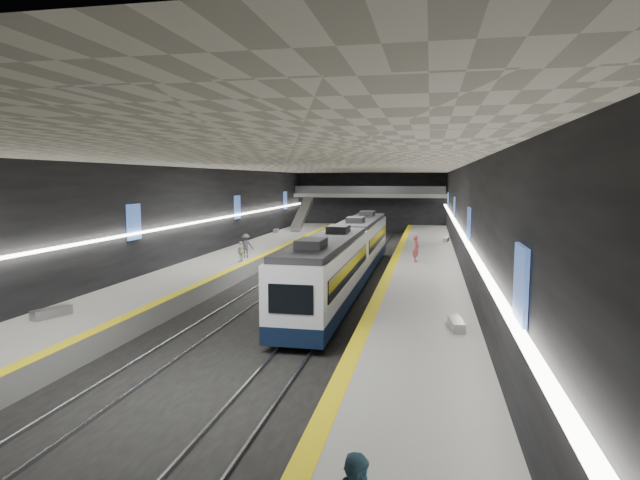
% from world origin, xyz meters
% --- Properties ---
extents(ground, '(70.00, 70.00, 0.00)m').
position_xyz_m(ground, '(0.00, 0.00, 0.00)').
color(ground, black).
rests_on(ground, ground).
extents(ceiling, '(20.00, 70.00, 0.04)m').
position_xyz_m(ceiling, '(0.00, 0.00, 8.00)').
color(ceiling, beige).
rests_on(ceiling, wall_left).
extents(wall_left, '(0.04, 70.00, 8.00)m').
position_xyz_m(wall_left, '(-10.00, 0.00, 4.00)').
color(wall_left, black).
rests_on(wall_left, ground).
extents(wall_right, '(0.04, 70.00, 8.00)m').
position_xyz_m(wall_right, '(10.00, 0.00, 4.00)').
color(wall_right, black).
rests_on(wall_right, ground).
extents(wall_back, '(20.00, 0.04, 8.00)m').
position_xyz_m(wall_back, '(0.00, 35.00, 4.00)').
color(wall_back, black).
rests_on(wall_back, ground).
extents(platform_left, '(5.00, 70.00, 1.00)m').
position_xyz_m(platform_left, '(-7.50, 0.00, 0.50)').
color(platform_left, slate).
rests_on(platform_left, ground).
extents(tile_surface_left, '(5.00, 70.00, 0.02)m').
position_xyz_m(tile_surface_left, '(-7.50, 0.00, 1.01)').
color(tile_surface_left, '#999894').
rests_on(tile_surface_left, platform_left).
extents(tactile_strip_left, '(0.60, 70.00, 0.02)m').
position_xyz_m(tactile_strip_left, '(-5.30, 0.00, 1.02)').
color(tactile_strip_left, yellow).
rests_on(tactile_strip_left, platform_left).
extents(platform_right, '(5.00, 70.00, 1.00)m').
position_xyz_m(platform_right, '(7.50, 0.00, 0.50)').
color(platform_right, slate).
rests_on(platform_right, ground).
extents(tile_surface_right, '(5.00, 70.00, 0.02)m').
position_xyz_m(tile_surface_right, '(7.50, 0.00, 1.01)').
color(tile_surface_right, '#999894').
rests_on(tile_surface_right, platform_right).
extents(tactile_strip_right, '(0.60, 70.00, 0.02)m').
position_xyz_m(tactile_strip_right, '(5.30, 0.00, 1.02)').
color(tactile_strip_right, yellow).
rests_on(tactile_strip_right, platform_right).
extents(rails, '(6.52, 70.00, 0.12)m').
position_xyz_m(rails, '(-0.00, 0.00, 0.06)').
color(rails, gray).
rests_on(rails, ground).
extents(train, '(2.69, 30.04, 3.60)m').
position_xyz_m(train, '(2.50, -2.47, 2.20)').
color(train, '#0D1A32').
rests_on(train, ground).
extents(ad_posters, '(19.94, 53.50, 2.20)m').
position_xyz_m(ad_posters, '(-0.00, 1.00, 4.50)').
color(ad_posters, '#3A5DB0').
rests_on(ad_posters, wall_left).
extents(cove_light_left, '(0.25, 68.60, 0.12)m').
position_xyz_m(cove_light_left, '(-9.80, 0.00, 3.80)').
color(cove_light_left, white).
rests_on(cove_light_left, wall_left).
extents(cove_light_right, '(0.25, 68.60, 0.12)m').
position_xyz_m(cove_light_right, '(9.80, 0.00, 3.80)').
color(cove_light_right, white).
rests_on(cove_light_right, wall_right).
extents(mezzanine_bridge, '(20.00, 3.00, 1.50)m').
position_xyz_m(mezzanine_bridge, '(0.00, 32.93, 5.04)').
color(mezzanine_bridge, gray).
rests_on(mezzanine_bridge, wall_left).
extents(escalator, '(1.20, 7.50, 3.92)m').
position_xyz_m(escalator, '(-7.50, 26.00, 2.90)').
color(escalator, '#99999E').
rests_on(escalator, platform_left).
extents(bench_left_near, '(1.05, 1.82, 0.43)m').
position_xyz_m(bench_left_near, '(-8.51, -17.35, 1.21)').
color(bench_left_near, '#99999E').
rests_on(bench_left_near, platform_left).
extents(bench_left_far, '(0.73, 1.75, 0.42)m').
position_xyz_m(bench_left_far, '(-9.50, 21.37, 1.21)').
color(bench_left_far, '#99999E').
rests_on(bench_left_far, platform_left).
extents(bench_right_near, '(0.67, 1.73, 0.41)m').
position_xyz_m(bench_right_near, '(9.01, -15.69, 1.21)').
color(bench_right_near, '#99999E').
rests_on(bench_right_near, platform_right).
extents(bench_right_far, '(0.64, 1.65, 0.39)m').
position_xyz_m(bench_right_far, '(9.50, 16.34, 1.20)').
color(bench_right_far, '#99999E').
rests_on(bench_right_far, platform_right).
extents(passenger_right_a, '(0.52, 0.75, 1.98)m').
position_xyz_m(passenger_right_a, '(6.91, 2.10, 1.99)').
color(passenger_right_a, '#B44345').
rests_on(passenger_right_a, platform_right).
extents(passenger_left_a, '(0.64, 0.98, 1.55)m').
position_xyz_m(passenger_left_a, '(-5.77, -0.54, 1.77)').
color(passenger_left_a, beige).
rests_on(passenger_left_a, platform_left).
extents(passenger_left_b, '(1.34, 0.97, 1.86)m').
position_xyz_m(passenger_left_b, '(-6.19, 1.74, 1.93)').
color(passenger_left_b, '#414249').
rests_on(passenger_left_b, platform_left).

